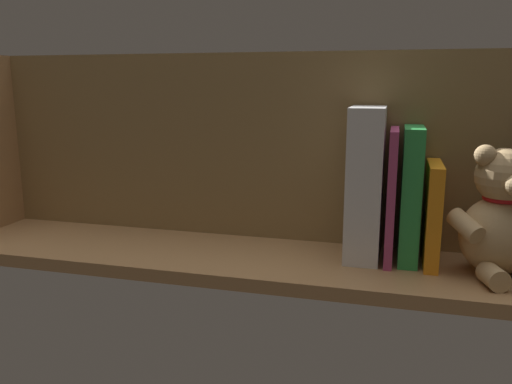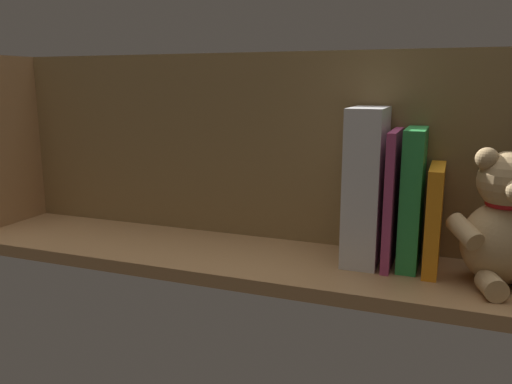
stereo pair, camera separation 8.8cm
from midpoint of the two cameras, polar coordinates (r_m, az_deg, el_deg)
The scene contains 7 objects.
ground_plane at distance 91.01cm, azimuth -2.78°, elevation -7.37°, with size 115.17×24.38×2.20cm, color #A87A4C.
shelf_back_panel at distance 96.15cm, azimuth -1.07°, elevation 4.86°, with size 115.17×1.50×34.24cm, color olive.
teddy_bear at distance 84.27cm, azimuth 22.65°, elevation -2.83°, with size 15.70×14.85×20.05cm.
book_2 at distance 86.88cm, azimuth 16.04°, elevation -2.34°, with size 2.19×12.28×16.47cm, color orange.
book_3 at distance 86.87cm, azimuth 13.86°, elevation -0.33°, with size 3.09×11.01×22.05cm, color green.
book_4 at distance 86.46cm, azimuth 11.84°, elevation -0.41°, with size 1.32×12.12×21.71cm, color #B23F72.
dictionary_thick_white at distance 86.58cm, azimuth 9.06°, elevation 0.87°, with size 5.60×11.63×25.14cm, color white.
Camera 1 is at (-22.42, 83.07, 28.89)cm, focal length 36.51 mm.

